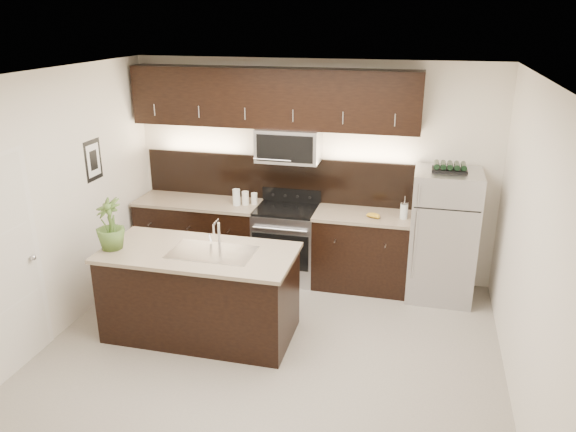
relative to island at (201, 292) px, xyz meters
name	(u,v)px	position (x,y,z in m)	size (l,w,h in m)	color
ground	(270,351)	(0.79, -0.17, -0.47)	(4.50, 4.50, 0.00)	gray
room_walls	(255,190)	(0.68, -0.21, 1.22)	(4.52, 4.02, 2.71)	silver
counter_run	(271,241)	(0.33, 1.52, 0.00)	(3.51, 0.65, 0.94)	black
upper_fixtures	(275,107)	(0.36, 1.66, 1.67)	(3.49, 0.40, 1.66)	black
island	(201,292)	(0.00, 0.00, 0.00)	(1.96, 0.96, 0.94)	black
sink_faucet	(212,251)	(0.15, 0.01, 0.48)	(0.84, 0.50, 0.28)	silver
refrigerator	(443,236)	(2.42, 1.46, 0.30)	(0.74, 0.67, 1.54)	#B2B2B7
wine_rack	(450,168)	(2.42, 1.46, 1.11)	(0.38, 0.24, 0.09)	black
plant	(110,224)	(-0.87, -0.15, 0.73)	(0.29, 0.29, 0.53)	#426026
canisters	(243,198)	(-0.01, 1.50, 0.56)	(0.29, 0.17, 0.20)	silver
french_press	(404,210)	(1.96, 1.47, 0.57)	(0.09, 0.09, 0.27)	silver
bananas	(371,215)	(1.58, 1.44, 0.49)	(0.17, 0.13, 0.05)	#C0901B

